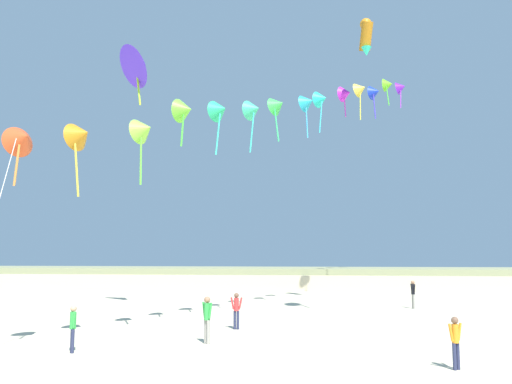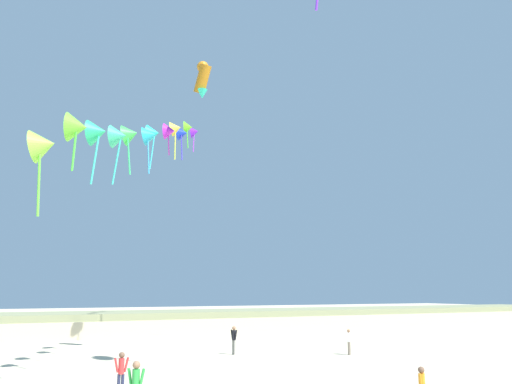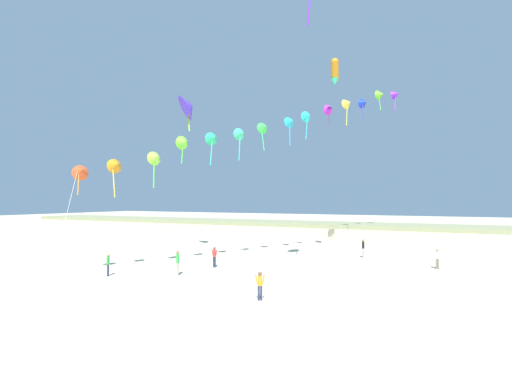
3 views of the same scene
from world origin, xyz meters
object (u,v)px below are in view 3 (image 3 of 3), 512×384
Objects in this scene: person_far_left at (108,263)px; large_kite_high_solo at (189,106)px; person_near_left at (178,261)px; person_far_right at (214,255)px; person_mid_center at (363,247)px; person_far_center at (437,257)px; person_near_right at (260,284)px; large_kite_low_lead at (335,70)px.

person_far_left is 0.41× the size of large_kite_high_solo.
person_near_left reaches higher than person_far_right.
person_mid_center reaches higher than person_far_center.
person_near_left is 17.42m from person_mid_center.
person_near_left is 0.45× the size of large_kite_high_solo.
person_mid_center is at bearing 151.90° from person_far_center.
person_mid_center is (1.72, 17.95, 0.11)m from person_near_right.
large_kite_low_lead reaches higher than person_near_left.
person_far_left is 24.34m from person_far_center.
person_far_left is 7.87m from person_far_right.
person_near_right is at bearing -43.03° from large_kite_high_solo.
person_near_right is 0.60× the size of large_kite_low_lead.
person_near_right is 10.80m from person_far_right.
large_kite_low_lead is at bearing 16.27° from large_kite_high_solo.
person_far_center is (15.68, 7.01, -0.04)m from person_far_right.
person_mid_center is 13.99m from person_far_right.
large_kite_low_lead reaches higher than person_far_center.
person_near_left is at bearing -97.06° from person_far_right.
person_mid_center is 7.12m from person_far_center.
person_near_right is 0.89× the size of person_mid_center.
person_far_right is at bearing -155.91° from person_far_center.
person_mid_center is 21.84m from person_far_left.
person_far_left is (-4.18, -2.35, -0.09)m from person_near_left.
person_near_left reaches higher than person_mid_center.
person_far_right reaches higher than person_near_right.
person_far_left is 26.04m from large_kite_low_lead.
person_far_right is 0.64× the size of large_kite_low_lead.
person_far_right is at bearing 53.57° from person_far_left.
person_far_right is at bearing -41.08° from large_kite_high_solo.
person_near_right is 12.42m from person_far_left.
person_far_right is at bearing 135.32° from person_near_right.
person_near_left is 0.69× the size of large_kite_low_lead.
person_near_left is at bearing 156.18° from person_near_right.
person_mid_center reaches higher than person_far_left.
person_mid_center is 21.73m from large_kite_high_solo.
person_near_right is at bearing -23.82° from person_near_left.
person_far_right reaches higher than person_far_center.
large_kite_high_solo is (-13.83, -4.04, -2.83)m from large_kite_low_lead.
large_kite_high_solo reaches higher than person_near_left.
large_kite_low_lead is 14.68m from large_kite_high_solo.
person_near_left is 18.12m from large_kite_high_solo.
person_mid_center is 1.07× the size of person_far_left.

